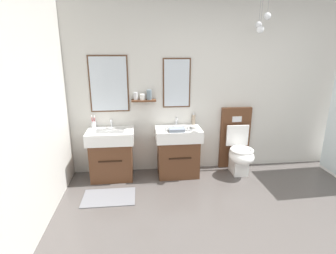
% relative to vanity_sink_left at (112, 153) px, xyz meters
% --- Properties ---
extents(wall_back, '(5.17, 0.61, 2.77)m').
position_rel_vanity_sink_left_xyz_m(wall_back, '(1.83, 0.27, 0.99)').
color(wall_back, beige).
rests_on(wall_back, ground).
extents(bath_mat, '(0.68, 0.44, 0.01)m').
position_rel_vanity_sink_left_xyz_m(bath_mat, '(-0.00, -0.60, -0.39)').
color(bath_mat, slate).
rests_on(bath_mat, ground).
extents(vanity_sink_left, '(0.67, 0.50, 0.75)m').
position_rel_vanity_sink_left_xyz_m(vanity_sink_left, '(0.00, 0.00, 0.00)').
color(vanity_sink_left, '#56331E').
rests_on(vanity_sink_left, ground).
extents(tap_on_left_sink, '(0.03, 0.13, 0.11)m').
position_rel_vanity_sink_left_xyz_m(tap_on_left_sink, '(-0.00, 0.18, 0.42)').
color(tap_on_left_sink, silver).
rests_on(tap_on_left_sink, vanity_sink_left).
extents(vanity_sink_right, '(0.67, 0.50, 0.75)m').
position_rel_vanity_sink_left_xyz_m(vanity_sink_right, '(1.00, 0.00, 0.00)').
color(vanity_sink_right, '#56331E').
rests_on(vanity_sink_right, ground).
extents(tap_on_right_sink, '(0.03, 0.13, 0.11)m').
position_rel_vanity_sink_left_xyz_m(tap_on_right_sink, '(1.00, 0.18, 0.42)').
color(tap_on_right_sink, silver).
rests_on(tap_on_right_sink, vanity_sink_right).
extents(toilet, '(0.48, 0.62, 1.00)m').
position_rel_vanity_sink_left_xyz_m(toilet, '(1.95, 0.01, -0.02)').
color(toilet, '#56331E').
rests_on(toilet, ground).
extents(toothbrush_cup, '(0.07, 0.07, 0.19)m').
position_rel_vanity_sink_left_xyz_m(toothbrush_cup, '(-0.26, 0.17, 0.41)').
color(toothbrush_cup, silver).
rests_on(toothbrush_cup, vanity_sink_left).
extents(soap_dispenser, '(0.06, 0.06, 0.18)m').
position_rel_vanity_sink_left_xyz_m(soap_dispenser, '(1.26, 0.18, 0.43)').
color(soap_dispenser, gray).
rests_on(soap_dispenser, vanity_sink_right).
extents(folded_hand_towel, '(0.22, 0.16, 0.04)m').
position_rel_vanity_sink_left_xyz_m(folded_hand_towel, '(0.96, -0.15, 0.38)').
color(folded_hand_towel, gray).
rests_on(folded_hand_towel, vanity_sink_right).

